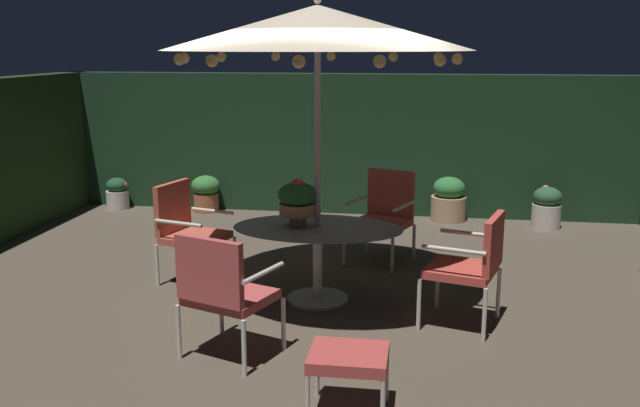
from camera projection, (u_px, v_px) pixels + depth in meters
The scene contains 14 objects.
ground_plane at pixel (307, 295), 6.83m from camera, with size 8.52×7.34×0.02m, color brown.
hedge_backdrop_rear at pixel (349, 144), 10.00m from camera, with size 8.52×0.30×1.98m, color #19321D.
patio_dining_table at pixel (318, 242), 6.54m from camera, with size 1.59×1.06×0.73m.
patio_umbrella at pixel (317, 28), 6.11m from camera, with size 2.74×2.74×2.78m.
centerpiece_planter at pixel (298, 199), 6.47m from camera, with size 0.37×0.37×0.45m.
patio_chair_north at pixel (187, 226), 7.13m from camera, with size 0.73×0.74×1.01m.
patio_chair_northeast at pixel (222, 288), 5.30m from camera, with size 0.80×0.75×1.00m.
patio_chair_east at pixel (473, 261), 5.93m from camera, with size 0.73×0.74×0.99m.
patio_chair_southeast at pixel (384, 212), 7.78m from camera, with size 0.79×0.79×1.00m.
ottoman_footrest at pixel (349, 360), 4.55m from camera, with size 0.51×0.44×0.43m.
potted_plant_front_corner at pixel (206, 192), 10.16m from camera, with size 0.41×0.41×0.53m.
potted_plant_left_near at pixel (547, 207), 9.23m from camera, with size 0.38×0.38×0.56m.
potted_plant_back_right at pixel (117, 193), 10.35m from camera, with size 0.33×0.33×0.46m.
potted_plant_left_far at pixel (449, 199), 9.64m from camera, with size 0.48×0.48×0.61m.
Camera 1 is at (1.12, -6.37, 2.37)m, focal length 39.41 mm.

